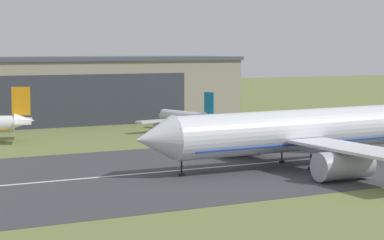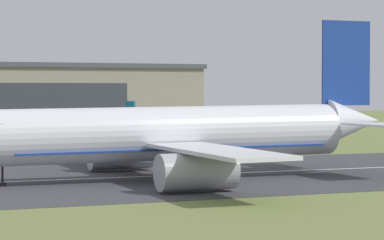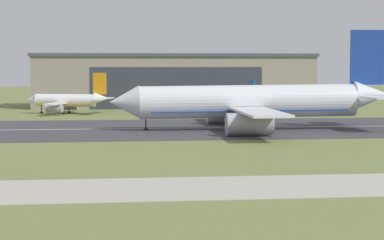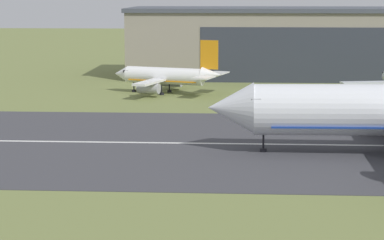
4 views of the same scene
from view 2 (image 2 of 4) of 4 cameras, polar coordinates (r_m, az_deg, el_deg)
The scene contains 4 objects.
runway_strip at distance 105.09m, azimuth -7.00°, elevation -3.71°, with size 438.74×46.90×0.06m, color #3D3D42.
runway_centreline at distance 105.09m, azimuth -7.00°, elevation -3.69°, with size 394.87×0.70×0.01m, color silver.
airplane_landing at distance 103.22m, azimuth -1.10°, elevation -0.95°, with size 53.47×53.89×18.73m.
airplane_parked_far_east at distance 153.83m, azimuth -5.30°, elevation -0.91°, with size 23.17×19.90×8.50m.
Camera 2 is at (-28.04, -1.52, 10.21)m, focal length 85.00 mm.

